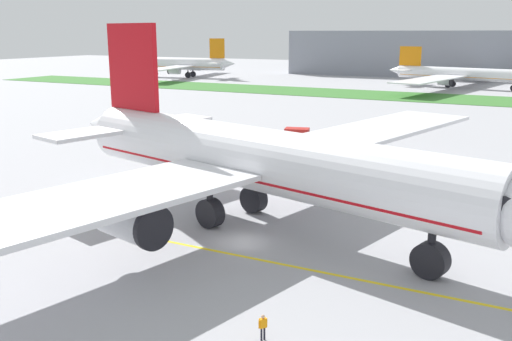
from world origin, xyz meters
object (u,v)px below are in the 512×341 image
service_truck_baggage_loader (300,137)px  parked_airliner_far_centre (459,74)px  ground_crew_wingwalker_port (263,325)px  parked_airliner_far_left (185,64)px  airliner_foreground (254,160)px

service_truck_baggage_loader → parked_airliner_far_centre: size_ratio=0.07×
parked_airliner_far_centre → ground_crew_wingwalker_port: bearing=-85.9°
service_truck_baggage_loader → parked_airliner_far_left: parked_airliner_far_left is taller
airliner_foreground → service_truck_baggage_loader: 37.36m
parked_airliner_far_centre → service_truck_baggage_loader: bearing=-94.0°
service_truck_baggage_loader → parked_airliner_far_centre: (7.91, 112.40, 2.75)m
parked_airliner_far_left → parked_airliner_far_centre: size_ratio=0.81×
ground_crew_wingwalker_port → service_truck_baggage_loader: 56.71m
airliner_foreground → parked_airliner_far_centre: (-2.41, 148.01, -1.86)m
airliner_foreground → parked_airliner_far_left: size_ratio=1.27×
airliner_foreground → parked_airliner_far_left: airliner_foreground is taller
service_truck_baggage_loader → parked_airliner_far_left: 144.14m
airliner_foreground → service_truck_baggage_loader: airliner_foreground is taller
ground_crew_wingwalker_port → service_truck_baggage_loader: service_truck_baggage_loader is taller
airliner_foreground → service_truck_baggage_loader: bearing=106.2°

